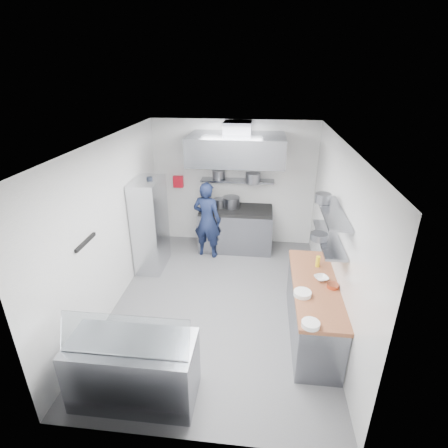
# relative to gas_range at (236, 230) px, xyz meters

# --- Properties ---
(floor) EXTENTS (5.00, 5.00, 0.00)m
(floor) POSITION_rel_gas_range_xyz_m (-0.10, -2.10, -0.45)
(floor) COLOR #4E4E51
(floor) RESTS_ON ground
(ceiling) EXTENTS (5.00, 5.00, 0.00)m
(ceiling) POSITION_rel_gas_range_xyz_m (-0.10, -2.10, 2.35)
(ceiling) COLOR silver
(ceiling) RESTS_ON wall_back
(wall_back) EXTENTS (3.60, 2.80, 0.02)m
(wall_back) POSITION_rel_gas_range_xyz_m (-0.10, 0.40, 0.95)
(wall_back) COLOR white
(wall_back) RESTS_ON floor
(wall_front) EXTENTS (3.60, 2.80, 0.02)m
(wall_front) POSITION_rel_gas_range_xyz_m (-0.10, -4.60, 0.95)
(wall_front) COLOR white
(wall_front) RESTS_ON floor
(wall_left) EXTENTS (2.80, 5.00, 0.02)m
(wall_left) POSITION_rel_gas_range_xyz_m (-1.90, -2.10, 0.95)
(wall_left) COLOR white
(wall_left) RESTS_ON floor
(wall_right) EXTENTS (2.80, 5.00, 0.02)m
(wall_right) POSITION_rel_gas_range_xyz_m (1.70, -2.10, 0.95)
(wall_right) COLOR white
(wall_right) RESTS_ON floor
(gas_range) EXTENTS (1.60, 0.80, 0.90)m
(gas_range) POSITION_rel_gas_range_xyz_m (0.00, 0.00, 0.00)
(gas_range) COLOR gray
(gas_range) RESTS_ON floor
(cooktop) EXTENTS (1.57, 0.78, 0.06)m
(cooktop) POSITION_rel_gas_range_xyz_m (0.00, 0.00, 0.48)
(cooktop) COLOR black
(cooktop) RESTS_ON gas_range
(stock_pot_left) EXTENTS (0.25, 0.25, 0.20)m
(stock_pot_left) POSITION_rel_gas_range_xyz_m (-0.37, 0.04, 0.61)
(stock_pot_left) COLOR slate
(stock_pot_left) RESTS_ON cooktop
(stock_pot_mid) EXTENTS (0.37, 0.37, 0.24)m
(stock_pot_mid) POSITION_rel_gas_range_xyz_m (-0.12, 0.07, 0.63)
(stock_pot_mid) COLOR slate
(stock_pot_mid) RESTS_ON cooktop
(over_range_shelf) EXTENTS (1.60, 0.30, 0.04)m
(over_range_shelf) POSITION_rel_gas_range_xyz_m (0.00, 0.24, 1.07)
(over_range_shelf) COLOR gray
(over_range_shelf) RESTS_ON wall_back
(shelf_pot_a) EXTENTS (0.29, 0.29, 0.18)m
(shelf_pot_a) POSITION_rel_gas_range_xyz_m (-0.42, 0.35, 1.18)
(shelf_pot_a) COLOR slate
(shelf_pot_a) RESTS_ON over_range_shelf
(shelf_pot_b) EXTENTS (0.31, 0.31, 0.22)m
(shelf_pot_b) POSITION_rel_gas_range_xyz_m (0.34, 0.02, 1.20)
(shelf_pot_b) COLOR slate
(shelf_pot_b) RESTS_ON over_range_shelf
(extractor_hood) EXTENTS (1.90, 1.15, 0.55)m
(extractor_hood) POSITION_rel_gas_range_xyz_m (0.00, -0.18, 1.85)
(extractor_hood) COLOR gray
(extractor_hood) RESTS_ON wall_back
(hood_duct) EXTENTS (0.55, 0.55, 0.24)m
(hood_duct) POSITION_rel_gas_range_xyz_m (0.00, 0.05, 2.23)
(hood_duct) COLOR slate
(hood_duct) RESTS_ON extractor_hood
(red_firebox) EXTENTS (0.22, 0.10, 0.26)m
(red_firebox) POSITION_rel_gas_range_xyz_m (-1.35, 0.34, 0.97)
(red_firebox) COLOR red
(red_firebox) RESTS_ON wall_back
(chef) EXTENTS (0.69, 0.54, 1.66)m
(chef) POSITION_rel_gas_range_xyz_m (-0.59, -0.41, 0.38)
(chef) COLOR #131B39
(chef) RESTS_ON floor
(wire_rack) EXTENTS (0.50, 0.90, 1.85)m
(wire_rack) POSITION_rel_gas_range_xyz_m (-1.63, -0.99, 0.48)
(wire_rack) COLOR silver
(wire_rack) RESTS_ON floor
(rack_bin_a) EXTENTS (0.17, 0.21, 0.19)m
(rack_bin_a) POSITION_rel_gas_range_xyz_m (-1.63, -1.01, 0.35)
(rack_bin_a) COLOR white
(rack_bin_a) RESTS_ON wire_rack
(rack_bin_b) EXTENTS (0.12, 0.16, 0.14)m
(rack_bin_b) POSITION_rel_gas_range_xyz_m (-1.63, -0.69, 0.85)
(rack_bin_b) COLOR yellow
(rack_bin_b) RESTS_ON wire_rack
(rack_jar) EXTENTS (0.11, 0.11, 0.18)m
(rack_jar) POSITION_rel_gas_range_xyz_m (-1.58, -0.94, 1.35)
(rack_jar) COLOR black
(rack_jar) RESTS_ON wire_rack
(knife_strip) EXTENTS (0.04, 0.55, 0.05)m
(knife_strip) POSITION_rel_gas_range_xyz_m (-1.88, -3.00, 1.10)
(knife_strip) COLOR black
(knife_strip) RESTS_ON wall_left
(prep_counter_base) EXTENTS (0.62, 2.00, 0.84)m
(prep_counter_base) POSITION_rel_gas_range_xyz_m (1.38, -2.70, -0.03)
(prep_counter_base) COLOR gray
(prep_counter_base) RESTS_ON floor
(prep_counter_top) EXTENTS (0.65, 2.04, 0.06)m
(prep_counter_top) POSITION_rel_gas_range_xyz_m (1.38, -2.70, 0.42)
(prep_counter_top) COLOR #9B5C38
(prep_counter_top) RESTS_ON prep_counter_base
(plate_stack_a) EXTENTS (0.22, 0.22, 0.06)m
(plate_stack_a) POSITION_rel_gas_range_xyz_m (1.20, -3.63, 0.48)
(plate_stack_a) COLOR white
(plate_stack_a) RESTS_ON prep_counter_top
(plate_stack_b) EXTENTS (0.24, 0.24, 0.06)m
(plate_stack_b) POSITION_rel_gas_range_xyz_m (1.16, -3.00, 0.48)
(plate_stack_b) COLOR white
(plate_stack_b) RESTS_ON prep_counter_top
(copper_pan) EXTENTS (0.17, 0.17, 0.06)m
(copper_pan) POSITION_rel_gas_range_xyz_m (1.60, -2.76, 0.48)
(copper_pan) COLOR #D8643D
(copper_pan) RESTS_ON prep_counter_top
(squeeze_bottle) EXTENTS (0.07, 0.07, 0.18)m
(squeeze_bottle) POSITION_rel_gas_range_xyz_m (1.46, -2.19, 0.54)
(squeeze_bottle) COLOR yellow
(squeeze_bottle) RESTS_ON prep_counter_top
(mixing_bowl) EXTENTS (0.26, 0.26, 0.05)m
(mixing_bowl) POSITION_rel_gas_range_xyz_m (1.47, -2.57, 0.47)
(mixing_bowl) COLOR white
(mixing_bowl) RESTS_ON prep_counter_top
(wall_shelf_lower) EXTENTS (0.30, 1.30, 0.04)m
(wall_shelf_lower) POSITION_rel_gas_range_xyz_m (1.54, -2.40, 1.05)
(wall_shelf_lower) COLOR gray
(wall_shelf_lower) RESTS_ON wall_right
(wall_shelf_upper) EXTENTS (0.30, 1.30, 0.04)m
(wall_shelf_upper) POSITION_rel_gas_range_xyz_m (1.54, -2.40, 1.47)
(wall_shelf_upper) COLOR gray
(wall_shelf_upper) RESTS_ON wall_right
(shelf_pot_c) EXTENTS (0.25, 0.25, 0.10)m
(shelf_pot_c) POSITION_rel_gas_range_xyz_m (1.38, -2.49, 1.12)
(shelf_pot_c) COLOR slate
(shelf_pot_c) RESTS_ON wall_shelf_lower
(shelf_pot_d) EXTENTS (0.23, 0.23, 0.14)m
(shelf_pot_d) POSITION_rel_gas_range_xyz_m (1.44, -2.09, 1.56)
(shelf_pot_d) COLOR slate
(shelf_pot_d) RESTS_ON wall_shelf_upper
(display_case) EXTENTS (1.50, 0.70, 0.85)m
(display_case) POSITION_rel_gas_range_xyz_m (-0.90, -4.10, -0.03)
(display_case) COLOR gray
(display_case) RESTS_ON floor
(display_glass) EXTENTS (1.47, 0.19, 0.42)m
(display_glass) POSITION_rel_gas_range_xyz_m (-0.90, -4.22, 0.62)
(display_glass) COLOR silver
(display_glass) RESTS_ON display_case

